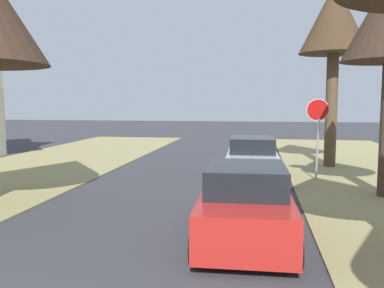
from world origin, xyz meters
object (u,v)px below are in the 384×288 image
parked_sedan_red (246,204)px  parked_sedan_silver (252,159)px  stop_sign_far (318,121)px  street_tree_right_far (334,22)px

parked_sedan_red → parked_sedan_silver: bearing=89.8°
stop_sign_far → parked_sedan_red: stop_sign_far is taller
stop_sign_far → street_tree_right_far: size_ratio=0.37×
street_tree_right_far → parked_sedan_silver: street_tree_right_far is taller
street_tree_right_far → parked_sedan_silver: (-3.36, -3.14, -5.55)m
parked_sedan_red → parked_sedan_silver: 6.84m
parked_sedan_silver → parked_sedan_red: bearing=-90.2°
parked_sedan_red → parked_sedan_silver: same height
street_tree_right_far → parked_sedan_silver: size_ratio=1.78×
parked_sedan_red → street_tree_right_far: bearing=71.3°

